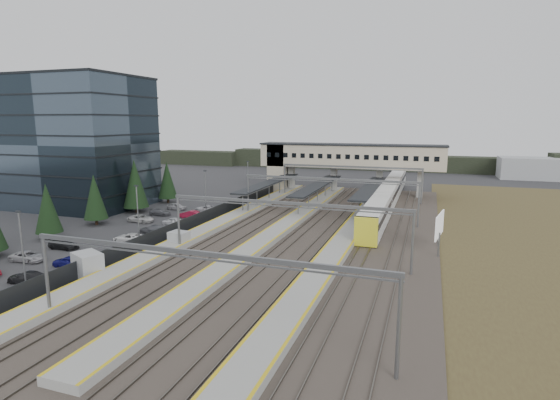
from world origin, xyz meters
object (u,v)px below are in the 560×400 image
at_px(relay_cabin_far, 179,240).
at_px(billboard, 439,226).
at_px(relay_cabin_near, 88,265).
at_px(footbridge, 338,158).
at_px(office_building, 77,142).
at_px(train, 389,194).

xyz_separation_m(relay_cabin_far, billboard, (31.63, 8.70, 2.27)).
xyz_separation_m(relay_cabin_near, footbridge, (13.79, 61.18, 6.64)).
height_order(office_building, billboard, office_building).
height_order(relay_cabin_near, relay_cabin_far, relay_cabin_near).
bearing_deg(relay_cabin_near, relay_cabin_far, 75.39).
bearing_deg(billboard, office_building, 171.19).
bearing_deg(relay_cabin_far, footbridge, 77.79).
xyz_separation_m(footbridge, train, (12.30, -10.48, -5.78)).
distance_m(relay_cabin_near, billboard, 40.84).
height_order(office_building, footbridge, office_building).
xyz_separation_m(relay_cabin_near, billboard, (34.88, 21.14, 2.03)).
bearing_deg(train, relay_cabin_near, -117.23).
distance_m(relay_cabin_near, train, 57.02).
xyz_separation_m(office_building, train, (56.00, 19.51, -10.04)).
bearing_deg(footbridge, relay_cabin_far, -102.21).
bearing_deg(relay_cabin_near, billboard, 31.23).
height_order(train, billboard, billboard).
bearing_deg(billboard, train, 106.56).
height_order(relay_cabin_far, train, train).
relative_size(office_building, train, 0.39).
bearing_deg(relay_cabin_near, footbridge, 77.30).
relative_size(relay_cabin_near, footbridge, 0.09).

